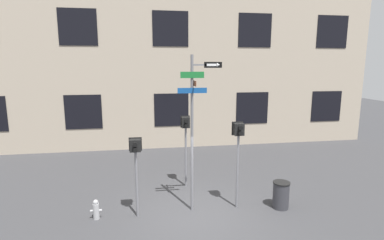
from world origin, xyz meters
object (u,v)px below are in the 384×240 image
object	(u,v)px
street_sign_pole	(194,121)
pedestrian_signal_right	(238,142)
trash_bin	(281,195)
pedestrian_signal_across	(186,132)
pedestrian_signal_left	(136,155)
fire_hydrant	(96,210)

from	to	relation	value
street_sign_pole	pedestrian_signal_right	distance (m)	1.62
pedestrian_signal_right	trash_bin	bearing A→B (deg)	-10.96
street_sign_pole	pedestrian_signal_right	xyz separation A→B (m)	(1.45, -0.05, -0.72)
street_sign_pole	pedestrian_signal_across	bearing A→B (deg)	89.69
pedestrian_signal_left	street_sign_pole	bearing A→B (deg)	4.74
fire_hydrant	trash_bin	size ratio (longest dim) A/B	0.70
pedestrian_signal_left	pedestrian_signal_across	bearing A→B (deg)	49.24
street_sign_pole	pedestrian_signal_across	xyz separation A→B (m)	(0.01, 2.00, -0.81)
street_sign_pole	trash_bin	xyz separation A→B (m)	(2.89, -0.33, -2.55)
pedestrian_signal_left	pedestrian_signal_across	world-z (taller)	pedestrian_signal_across
trash_bin	street_sign_pole	bearing A→B (deg)	173.44
street_sign_pole	pedestrian_signal_left	size ratio (longest dim) A/B	1.98
pedestrian_signal_left	fire_hydrant	distance (m)	2.12
pedestrian_signal_right	fire_hydrant	distance (m)	4.97
pedestrian_signal_right	pedestrian_signal_across	xyz separation A→B (m)	(-1.44, 2.05, -0.09)
pedestrian_signal_across	fire_hydrant	bearing A→B (deg)	-145.94
pedestrian_signal_across	street_sign_pole	bearing A→B (deg)	-90.31
street_sign_pole	pedestrian_signal_across	size ratio (longest dim) A/B	1.79
pedestrian_signal_left	fire_hydrant	size ratio (longest dim) A/B	4.00
street_sign_pole	fire_hydrant	bearing A→B (deg)	-177.92
pedestrian_signal_left	fire_hydrant	xyz separation A→B (m)	(-1.27, 0.04, -1.70)
pedestrian_signal_across	pedestrian_signal_left	bearing A→B (deg)	-130.76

